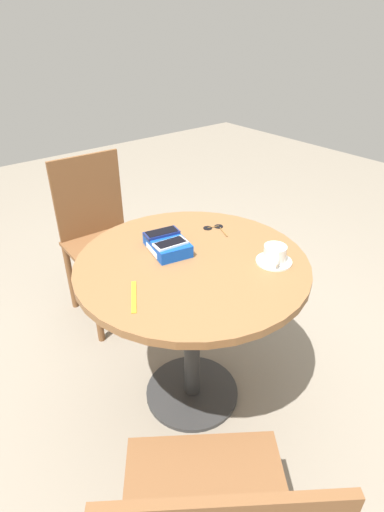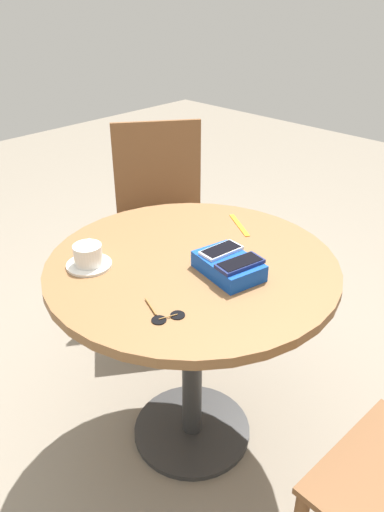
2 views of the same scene
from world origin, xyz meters
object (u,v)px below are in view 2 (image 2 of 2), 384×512
object	(u,v)px
round_table	(192,300)
lanyard_strap	(239,225)
phone_white	(221,250)
chair_far_side	(162,221)
coffee_cup	(88,254)
phone_navy	(240,263)
phone_box	(229,266)
saucer	(89,265)
sunglasses	(166,316)

from	to	relation	value
round_table	lanyard_strap	size ratio (longest dim) A/B	5.13
phone_white	chair_far_side	size ratio (longest dim) A/B	0.14
coffee_cup	lanyard_strap	xyz separation A→B (m)	(-0.15, -0.52, -0.04)
phone_navy	chair_far_side	xyz separation A→B (m)	(0.84, -0.47, -0.31)
phone_box	saucer	xyz separation A→B (m)	(0.33, 0.26, -0.02)
phone_box	phone_navy	size ratio (longest dim) A/B	1.48
phone_navy	lanyard_strap	world-z (taller)	phone_navy
sunglasses	phone_navy	bearing A→B (deg)	-94.91
phone_white	saucer	world-z (taller)	phone_white
phone_box	coffee_cup	xyz separation A→B (m)	(0.33, 0.26, 0.02)
phone_navy	lanyard_strap	size ratio (longest dim) A/B	0.85
chair_far_side	coffee_cup	bearing A→B (deg)	122.96
phone_navy	coffee_cup	bearing A→B (deg)	33.41
round_table	phone_navy	xyz separation A→B (m)	(-0.17, -0.02, 0.20)
round_table	phone_box	world-z (taller)	phone_box
phone_box	coffee_cup	size ratio (longest dim) A/B	2.17
coffee_cup	sunglasses	bearing A→B (deg)	177.37
saucer	lanyard_strap	bearing A→B (deg)	-105.77
phone_box	lanyard_strap	size ratio (longest dim) A/B	1.25
phone_white	sunglasses	world-z (taller)	phone_white
round_table	sunglasses	bearing A→B (deg)	120.81
round_table	lanyard_strap	bearing A→B (deg)	-79.22
coffee_cup	phone_navy	bearing A→B (deg)	-146.59
phone_navy	phone_white	world-z (taller)	phone_navy
round_table	phone_navy	bearing A→B (deg)	-173.99
phone_white	lanyard_strap	size ratio (longest dim) A/B	0.76
phone_navy	lanyard_strap	bearing A→B (deg)	-50.75
phone_navy	saucer	size ratio (longest dim) A/B	1.09
phone_box	lanyard_strap	distance (m)	0.32
phone_box	phone_white	world-z (taller)	phone_white
phone_white	lanyard_strap	world-z (taller)	phone_white
saucer	sunglasses	size ratio (longest dim) A/B	1.02
phone_box	phone_navy	world-z (taller)	phone_navy
phone_navy	lanyard_strap	xyz separation A→B (m)	(0.22, -0.28, -0.05)
coffee_cup	lanyard_strap	size ratio (longest dim) A/B	0.58
phone_white	coffee_cup	xyz separation A→B (m)	(0.29, 0.27, -0.01)
chair_far_side	saucer	bearing A→B (deg)	123.00
lanyard_strap	sunglasses	xyz separation A→B (m)	(-0.20, 0.54, 0.00)
sunglasses	phone_box	bearing A→B (deg)	-84.88
coffee_cup	sunglasses	distance (m)	0.35
phone_box	phone_navy	bearing A→B (deg)	170.26
coffee_cup	sunglasses	xyz separation A→B (m)	(-0.35, 0.02, -0.04)
phone_box	lanyard_strap	bearing A→B (deg)	-56.34
round_table	coffee_cup	distance (m)	0.36
chair_far_side	lanyard_strap	bearing A→B (deg)	162.13
round_table	phone_box	xyz separation A→B (m)	(-0.12, -0.03, 0.16)
chair_far_side	sunglasses	bearing A→B (deg)	138.02
saucer	chair_far_side	world-z (taller)	chair_far_side
phone_box	sunglasses	size ratio (longest dim) A/B	1.65
phone_white	saucer	distance (m)	0.40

